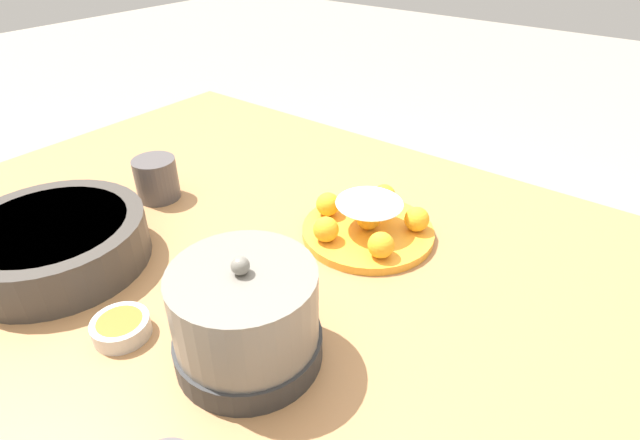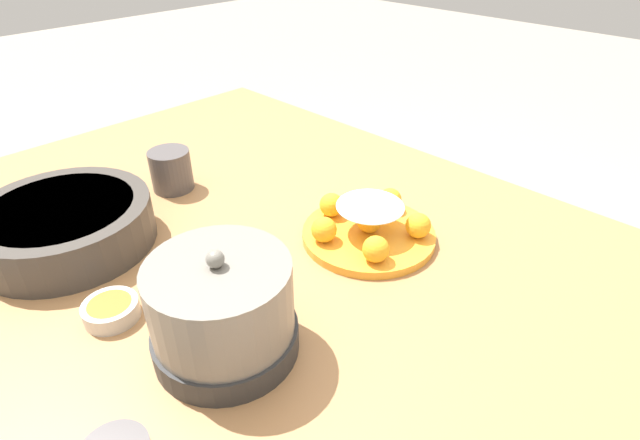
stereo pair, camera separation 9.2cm
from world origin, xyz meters
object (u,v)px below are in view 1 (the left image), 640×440
at_px(cup_near, 157,179).
at_px(cake_plate, 368,223).
at_px(dining_table, 274,277).
at_px(sauce_bowl, 121,327).
at_px(serving_bowl, 54,241).
at_px(warming_pot, 246,317).

bearing_deg(cup_near, cake_plate, -160.86).
bearing_deg(dining_table, cake_plate, -136.24).
height_order(cake_plate, cup_near, cup_near).
relative_size(cake_plate, sauce_bowl, 2.98).
relative_size(serving_bowl, cup_near, 3.49).
bearing_deg(serving_bowl, dining_table, -132.65).
bearing_deg(warming_pot, cake_plate, -84.89).
distance_m(dining_table, serving_bowl, 0.39).
height_order(serving_bowl, cup_near, cup_near).
bearing_deg(cake_plate, dining_table, 43.76).
distance_m(dining_table, warming_pot, 0.32).
bearing_deg(serving_bowl, warming_pot, -173.28).
bearing_deg(cake_plate, warming_pot, 95.11).
relative_size(serving_bowl, warming_pot, 1.52).
xyz_separation_m(dining_table, cup_near, (0.30, 0.02, 0.13)).
bearing_deg(sauce_bowl, dining_table, -92.41).
bearing_deg(dining_table, cup_near, 4.61).
height_order(dining_table, cake_plate, cake_plate).
relative_size(dining_table, cake_plate, 6.00).
height_order(sauce_bowl, warming_pot, warming_pot).
height_order(cake_plate, sauce_bowl, cake_plate).
bearing_deg(cup_near, sauce_bowl, 135.09).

